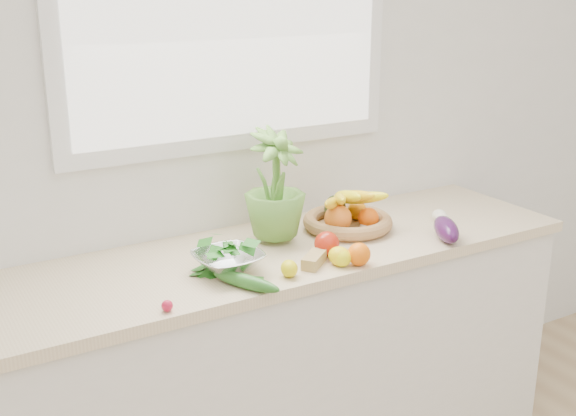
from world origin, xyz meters
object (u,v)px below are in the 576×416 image
apple (327,244)px  cucumber (246,282)px  eggplant (446,229)px  colander_with_spinach (228,256)px  potted_herb (275,183)px  fruit_basket (347,216)px

apple → cucumber: (-0.36, -0.10, -0.02)m
apple → eggplant: size_ratio=0.43×
apple → colander_with_spinach: bearing=174.4°
eggplant → cucumber: (-0.81, -0.01, -0.02)m
apple → potted_herb: potted_herb is taller
eggplant → cucumber: bearing=-179.4°
apple → colander_with_spinach: size_ratio=0.38×
potted_herb → fruit_basket: size_ratio=0.99×
fruit_basket → potted_herb: bearing=174.5°
apple → fruit_basket: 0.28m
fruit_basket → colander_with_spinach: fruit_basket is taller
potted_herb → cucumber: bearing=-131.9°
fruit_basket → colander_with_spinach: 0.59m
eggplant → potted_herb: size_ratio=0.52×
potted_herb → colander_with_spinach: 0.36m
eggplant → potted_herb: bearing=150.2°
eggplant → potted_herb: potted_herb is taller
colander_with_spinach → fruit_basket: bearing=14.9°
potted_herb → fruit_basket: bearing=-5.5°
apple → eggplant: 0.46m
potted_herb → fruit_basket: potted_herb is taller
cucumber → colander_with_spinach: bearing=86.8°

